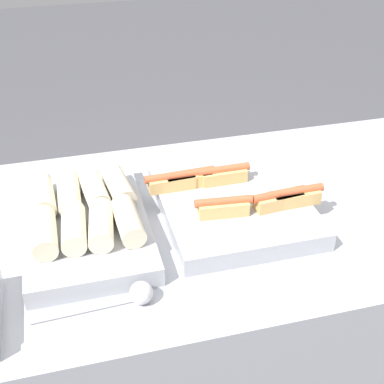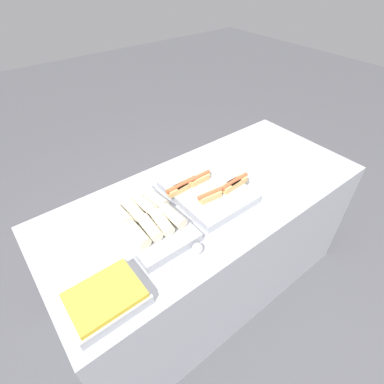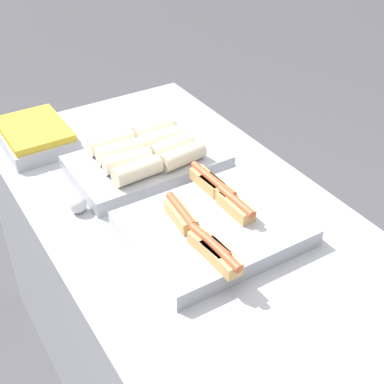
% 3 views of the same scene
% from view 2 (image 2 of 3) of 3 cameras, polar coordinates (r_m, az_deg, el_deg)
% --- Properties ---
extents(ground_plane, '(12.00, 12.00, 0.00)m').
position_cam_2_polar(ground_plane, '(2.36, 2.44, -16.74)').
color(ground_plane, '#4C4C51').
extents(counter, '(1.89, 0.83, 0.88)m').
position_cam_2_polar(counter, '(2.00, 2.79, -9.93)').
color(counter, '#A8AAB2').
rests_on(counter, ground_plane).
extents(tray_hotdogs, '(0.44, 0.45, 0.10)m').
position_cam_2_polar(tray_hotdogs, '(1.66, 2.98, 0.27)').
color(tray_hotdogs, '#A8AAB2').
rests_on(tray_hotdogs, counter).
extents(tray_wraps, '(0.30, 0.48, 0.11)m').
position_cam_2_polar(tray_wraps, '(1.49, -8.44, -5.34)').
color(tray_wraps, '#A8AAB2').
rests_on(tray_wraps, counter).
extents(tray_side_front, '(0.30, 0.22, 0.07)m').
position_cam_2_polar(tray_side_front, '(1.28, -16.09, -18.99)').
color(tray_side_front, '#A8AAB2').
rests_on(tray_side_front, counter).
extents(serving_spoon_near, '(0.26, 0.05, 0.05)m').
position_cam_2_polar(serving_spoon_near, '(1.38, 0.47, -11.09)').
color(serving_spoon_near, silver).
rests_on(serving_spoon_near, counter).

